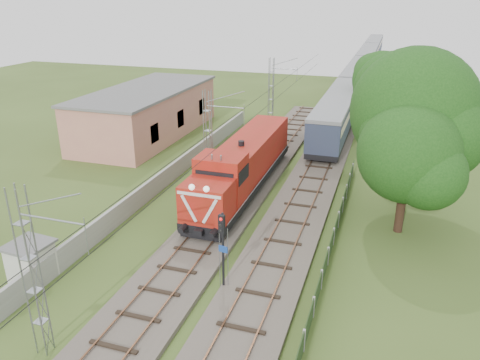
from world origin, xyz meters
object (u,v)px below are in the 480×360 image
(signal_post, at_px, (222,239))
(relay_hut, at_px, (31,262))
(coach_rake, at_px, (363,65))
(locomotive, at_px, (243,164))

(signal_post, bearing_deg, relay_hut, -167.65)
(coach_rake, height_order, relay_hut, coach_rake)
(locomotive, distance_m, signal_post, 13.44)
(coach_rake, bearing_deg, signal_post, -91.65)
(signal_post, height_order, relay_hut, signal_post)
(coach_rake, height_order, signal_post, signal_post)
(locomotive, relative_size, relay_hut, 7.67)
(signal_post, distance_m, relay_hut, 10.86)
(coach_rake, distance_m, signal_post, 68.80)
(coach_rake, distance_m, relay_hut, 72.14)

